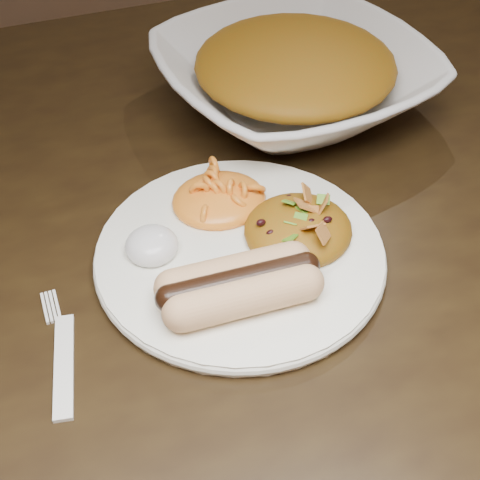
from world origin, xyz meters
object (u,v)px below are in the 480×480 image
object	(u,v)px
table	(130,279)
fork	(64,365)
plate	(240,253)
serving_bowl	(294,79)

from	to	relation	value
table	fork	distance (m)	0.20
plate	fork	bearing A→B (deg)	-159.93
table	serving_bowl	size ratio (longest dim) A/B	5.25
plate	serving_bowl	distance (m)	0.26
plate	fork	world-z (taller)	plate
table	plate	distance (m)	0.17
table	plate	xyz separation A→B (m)	(0.09, -0.10, 0.10)
table	fork	size ratio (longest dim) A/B	12.18
table	serving_bowl	world-z (taller)	serving_bowl
serving_bowl	fork	bearing A→B (deg)	-139.06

